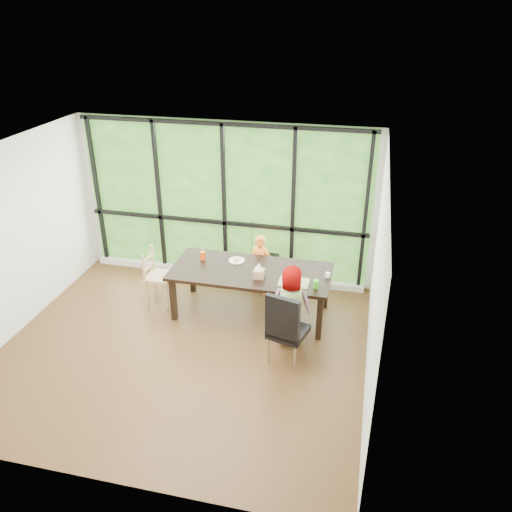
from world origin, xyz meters
name	(u,v)px	position (x,y,z in m)	size (l,w,h in m)	color
ground	(183,348)	(0.00, 0.00, 0.00)	(5.00, 5.00, 0.00)	black
back_wall	(225,202)	(0.00, 2.25, 1.35)	(5.00, 5.00, 0.00)	silver
foliage_backdrop	(225,202)	(0.00, 2.23, 1.35)	(4.80, 0.02, 2.65)	#225019
window_mullions	(224,203)	(0.00, 2.19, 1.35)	(4.80, 0.06, 2.65)	black
window_sill	(226,273)	(0.00, 2.15, 0.05)	(4.80, 0.12, 0.10)	silver
dining_table	(251,292)	(0.72, 1.10, 0.38)	(2.39, 1.06, 0.75)	black
chair_window_leather	(265,253)	(0.72, 2.13, 0.54)	(0.46, 0.46, 1.08)	black
chair_interior_leather	(288,327)	(1.46, 0.08, 0.54)	(0.46, 0.46, 1.08)	black
chair_end_beech	(160,276)	(-0.78, 1.12, 0.45)	(0.42, 0.40, 0.90)	tan
child_toddler	(260,265)	(0.72, 1.74, 0.51)	(0.37, 0.24, 1.02)	orange
child_older	(291,306)	(1.42, 0.51, 0.59)	(0.58, 0.38, 1.19)	gray
placemat	(294,282)	(1.39, 0.89, 0.75)	(0.43, 0.31, 0.01)	tan
plate_far	(237,260)	(0.43, 1.35, 0.76)	(0.25, 0.25, 0.02)	white
plate_near	(291,283)	(1.36, 0.85, 0.76)	(0.27, 0.27, 0.02)	white
orange_cup	(203,256)	(-0.10, 1.28, 0.82)	(0.08, 0.08, 0.13)	#E84708
green_cup	(316,284)	(1.72, 0.80, 0.81)	(0.08, 0.08, 0.12)	#3CD826
white_mug	(328,275)	(1.85, 1.14, 0.79)	(0.07, 0.07, 0.07)	white
tissue_box	(259,274)	(0.88, 0.91, 0.81)	(0.15, 0.15, 0.13)	tan
crepe_rolls_far	(237,259)	(0.43, 1.35, 0.78)	(0.10, 0.12, 0.04)	tan
crepe_rolls_near	(291,281)	(1.36, 0.85, 0.79)	(0.15, 0.12, 0.04)	tan
straw_white	(202,249)	(-0.10, 1.28, 0.92)	(0.01, 0.01, 0.20)	white
straw_pink	(316,278)	(1.72, 0.80, 0.91)	(0.01, 0.01, 0.20)	pink
tissue	(259,266)	(0.88, 0.91, 0.93)	(0.12, 0.12, 0.11)	white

